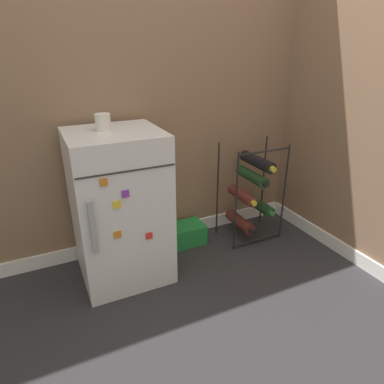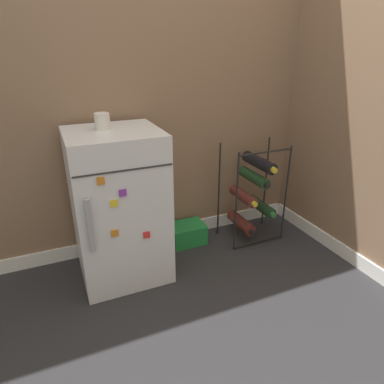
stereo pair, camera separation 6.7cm
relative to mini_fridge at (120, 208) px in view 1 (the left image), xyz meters
The scene contains 6 objects.
ground_plane 0.75m from the mini_fridge, 46.24° to the right, with size 14.00×14.00×0.00m, color #28282B.
wall_back 0.96m from the mini_fridge, 34.73° to the left, with size 6.79×0.07×2.50m.
mini_fridge is the anchor object (origin of this frame).
wine_rack 0.91m from the mini_fridge, ahead, with size 0.39×0.33×0.67m.
soda_box 0.61m from the mini_fridge, 17.24° to the left, with size 0.23×0.18×0.14m.
fridge_top_cup 0.47m from the mini_fridge, 134.87° to the left, with size 0.08×0.08×0.08m.
Camera 1 is at (-0.80, -1.26, 1.26)m, focal length 32.00 mm.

